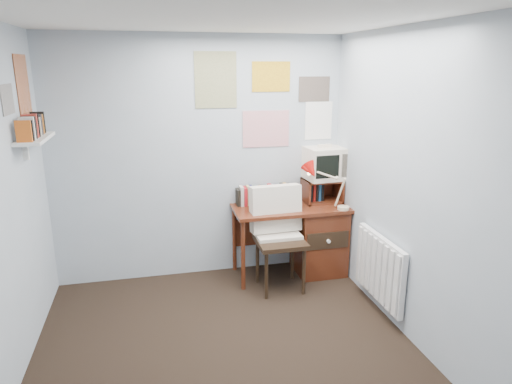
# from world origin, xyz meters

# --- Properties ---
(ground) EXTENTS (3.50, 3.50, 0.00)m
(ground) POSITION_xyz_m (0.00, 0.00, 0.00)
(ground) COLOR black
(ground) RESTS_ON ground
(back_wall) EXTENTS (3.00, 0.02, 2.50)m
(back_wall) POSITION_xyz_m (0.00, 1.75, 1.25)
(back_wall) COLOR #A8B3C0
(back_wall) RESTS_ON ground
(right_wall) EXTENTS (0.02, 3.50, 2.50)m
(right_wall) POSITION_xyz_m (1.50, 0.00, 1.25)
(right_wall) COLOR #A8B3C0
(right_wall) RESTS_ON ground
(ceiling) EXTENTS (3.00, 3.50, 0.02)m
(ceiling) POSITION_xyz_m (0.00, 0.00, 2.50)
(ceiling) COLOR white
(ceiling) RESTS_ON back_wall
(desk) EXTENTS (1.20, 0.55, 0.76)m
(desk) POSITION_xyz_m (1.17, 1.48, 0.41)
(desk) COLOR #5F2815
(desk) RESTS_ON ground
(desk_chair) EXTENTS (0.52, 0.49, 1.00)m
(desk_chair) POSITION_xyz_m (0.71, 1.18, 0.50)
(desk_chair) COLOR black
(desk_chair) RESTS_ON ground
(desk_lamp) EXTENTS (0.33, 0.29, 0.43)m
(desk_lamp) POSITION_xyz_m (1.40, 1.27, 0.98)
(desk_lamp) COLOR red
(desk_lamp) RESTS_ON desk
(tv_riser) EXTENTS (0.40, 0.30, 0.25)m
(tv_riser) POSITION_xyz_m (1.29, 1.59, 0.89)
(tv_riser) COLOR #5F2815
(tv_riser) RESTS_ON desk
(crt_tv) EXTENTS (0.42, 0.39, 0.37)m
(crt_tv) POSITION_xyz_m (1.31, 1.61, 1.20)
(crt_tv) COLOR beige
(crt_tv) RESTS_ON tv_riser
(book_row) EXTENTS (0.60, 0.14, 0.22)m
(book_row) POSITION_xyz_m (0.66, 1.66, 0.87)
(book_row) COLOR #5F2815
(book_row) RESTS_ON desk
(radiator) EXTENTS (0.09, 0.80, 0.60)m
(radiator) POSITION_xyz_m (1.46, 0.55, 0.42)
(radiator) COLOR white
(radiator) RESTS_ON right_wall
(wall_shelf) EXTENTS (0.20, 0.62, 0.24)m
(wall_shelf) POSITION_xyz_m (-1.40, 1.10, 1.62)
(wall_shelf) COLOR white
(wall_shelf) RESTS_ON left_wall
(posters_back) EXTENTS (1.20, 0.01, 0.90)m
(posters_back) POSITION_xyz_m (0.70, 1.74, 1.85)
(posters_back) COLOR white
(posters_back) RESTS_ON back_wall
(posters_left) EXTENTS (0.01, 0.70, 0.60)m
(posters_left) POSITION_xyz_m (-1.49, 1.10, 2.00)
(posters_left) COLOR white
(posters_left) RESTS_ON left_wall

